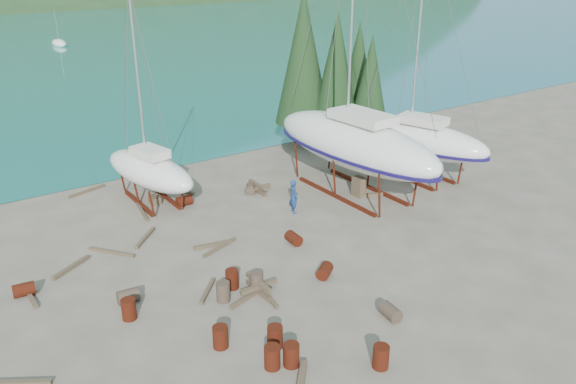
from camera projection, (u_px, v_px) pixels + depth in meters
ground at (292, 258)px, 26.92m from camera, size 600.00×600.00×0.00m
cypress_near_right at (336, 71)px, 40.39m from camera, size 3.60×3.60×10.00m
cypress_mid_right at (370, 86)px, 40.02m from camera, size 3.06×3.06×8.50m
cypress_back_left at (303, 57)px, 40.77m from camera, size 4.14×4.14×11.50m
cypress_far_right at (358, 73)px, 42.97m from camera, size 3.24×3.24×9.00m
moored_boat_mid at (59, 43)px, 92.42m from camera, size 2.00×5.00×6.05m
large_sailboat_near at (354, 142)px, 33.24m from camera, size 4.39×12.93×20.08m
large_sailboat_far at (416, 139)px, 36.22m from camera, size 5.62×10.20×15.50m
small_sailboat_shore at (150, 170)px, 32.45m from camera, size 3.94×7.90×12.10m
worker at (294, 196)px, 31.44m from camera, size 0.65×0.82×1.96m
drum_0 at (220, 337)px, 20.62m from camera, size 0.58×0.58×0.88m
drum_1 at (390, 312)px, 22.34m from camera, size 0.68×0.94×0.58m
drum_2 at (24, 290)px, 23.84m from camera, size 0.94×0.68×0.58m
drum_3 at (272, 357)px, 19.57m from camera, size 0.58×0.58×0.88m
drum_4 at (184, 201)px, 32.60m from camera, size 0.90×0.62×0.58m
drum_5 at (257, 282)px, 24.14m from camera, size 0.58×0.58×0.88m
drum_6 at (294, 238)px, 28.21m from camera, size 0.63×0.91×0.58m
drum_7 at (381, 357)px, 19.59m from camera, size 0.58×0.58×0.88m
drum_8 at (129, 309)px, 22.25m from camera, size 0.58×0.58×0.88m
drum_10 at (275, 337)px, 20.62m from camera, size 0.58×0.58×0.88m
drum_11 at (251, 188)px, 34.36m from camera, size 0.98×1.05×0.58m
drum_12 at (325, 271)px, 25.27m from camera, size 1.05×0.98×0.58m
drum_13 at (291, 355)px, 19.68m from camera, size 0.58×0.58×0.88m
drum_14 at (232, 279)px, 24.34m from camera, size 0.58×0.58×0.88m
drum_15 at (128, 296)px, 23.39m from camera, size 0.95×0.69×0.58m
drum_16 at (223, 292)px, 23.42m from camera, size 0.58×0.58×0.88m
timber_0 at (142, 212)px, 31.71m from camera, size 0.59×2.64×0.14m
timber_1 at (376, 194)px, 33.97m from camera, size 1.76×0.86×0.19m
timber_2 at (71, 267)px, 25.96m from camera, size 2.00×1.30×0.19m
timber_3 at (264, 292)px, 24.06m from camera, size 0.52×2.67×0.15m
timber_4 at (145, 238)px, 28.73m from camera, size 1.69×1.71×0.17m
timber_5 at (251, 295)px, 23.84m from camera, size 2.45×0.82×0.16m
timber_6 at (180, 190)px, 34.56m from camera, size 1.04×1.97×0.19m
timber_8 at (213, 245)px, 27.98m from camera, size 1.91×0.58×0.19m
timber_9 at (87, 191)px, 34.50m from camera, size 2.42×0.84×0.15m
timber_11 at (220, 247)px, 27.79m from camera, size 2.24×0.89×0.15m
timber_12 at (207, 291)px, 24.13m from camera, size 1.47×1.52×0.17m
timber_14 at (5, 384)px, 18.85m from camera, size 2.70×1.84×0.18m
timber_15 at (112, 252)px, 27.34m from camera, size 1.64×2.13×0.15m
timber_17 at (30, 295)px, 23.82m from camera, size 0.22×2.20×0.16m
timber_pile_fore at (259, 287)px, 24.04m from camera, size 1.80×1.80×0.60m
timber_pile_aft at (258, 188)px, 34.39m from camera, size 1.80×1.80×0.60m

